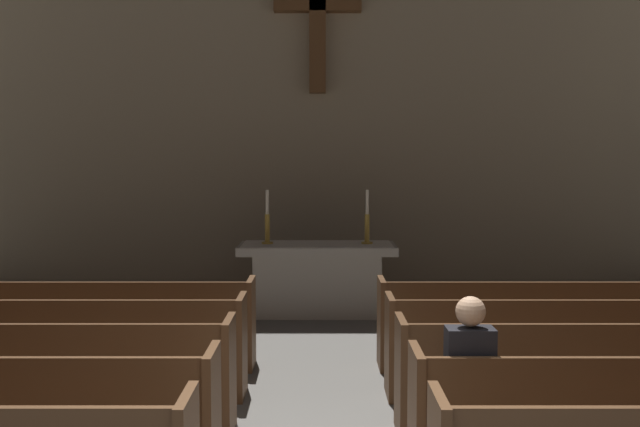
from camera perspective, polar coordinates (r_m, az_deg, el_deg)
name	(u,v)px	position (r m, az deg, el deg)	size (l,w,h in m)	color
pew_left_row_4	(38,346)	(7.54, -20.67, -9.42)	(3.91, 0.50, 0.95)	brown
pew_left_row_5	(72,323)	(8.42, -18.34, -7.92)	(3.91, 0.50, 0.95)	brown
pew_right_row_4	(600,347)	(7.52, 20.59, -9.47)	(3.91, 0.50, 0.95)	brown
pew_right_row_5	(567,323)	(8.39, 18.30, -7.95)	(3.91, 0.50, 0.95)	brown
altar	(320,277)	(10.57, 0.03, -4.87)	(2.20, 0.90, 1.01)	#A8A399
candlestick_left	(270,226)	(10.50, -3.79, -0.97)	(0.16, 0.16, 0.76)	#B79338
candlestick_right	(370,226)	(10.50, 3.85, -0.97)	(0.16, 0.16, 0.76)	#B79338
apse_with_cross	(321,51)	(12.51, 0.06, 12.27)	(11.95, 0.51, 7.88)	gray
lone_worshipper	(470,386)	(5.30, 11.37, -12.74)	(0.32, 0.43, 1.32)	#26262B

